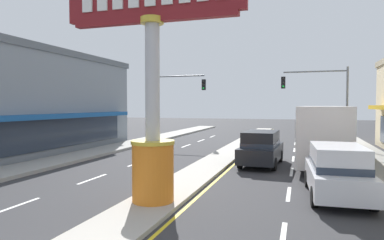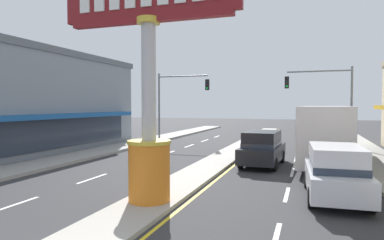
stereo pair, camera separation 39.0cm
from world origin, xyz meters
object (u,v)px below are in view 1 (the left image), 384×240
Objects in this scene: traffic_light_left_side at (173,95)px; bus_near_right_lane at (323,130)px; district_sign at (153,94)px; suv_near_left_lane at (337,171)px; traffic_light_right_side at (322,93)px; suv_far_right_lane at (261,148)px.

traffic_light_left_side is 14.11m from bus_near_right_lane.
district_sign is 7.06m from suv_near_left_lane.
traffic_light_right_side reaches higher than suv_far_right_lane.
suv_far_right_lane is (-3.30, -2.64, -0.88)m from bus_near_right_lane.
district_sign is at bearing -71.25° from traffic_light_left_side.
bus_near_right_lane is at bearing 90.02° from suv_near_left_lane.
traffic_light_right_side is (12.37, -0.77, 0.00)m from traffic_light_left_side.
bus_near_right_lane is at bearing -92.66° from traffic_light_right_side.
traffic_light_left_side is 1.32× the size of suv_far_right_lane.
bus_near_right_lane is (-0.28, -6.12, -2.38)m from traffic_light_right_side.
district_sign is at bearing -106.61° from suv_far_right_lane.
traffic_light_right_side is (6.19, 17.46, 0.58)m from district_sign.
district_sign is 0.67× the size of bus_near_right_lane.
traffic_light_right_side is 1.32× the size of suv_far_right_lane.
bus_near_right_lane is at bearing 62.51° from district_sign.
traffic_light_left_side is at bearing 132.68° from suv_far_right_lane.
traffic_light_left_side and traffic_light_right_side have the same top height.
bus_near_right_lane is at bearing 38.60° from suv_far_right_lane.
traffic_light_right_side is at bearing 88.90° from suv_near_left_lane.
district_sign is 19.26m from traffic_light_left_side.
district_sign is at bearing -154.78° from suv_near_left_lane.
bus_near_right_lane is at bearing -29.67° from traffic_light_left_side.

